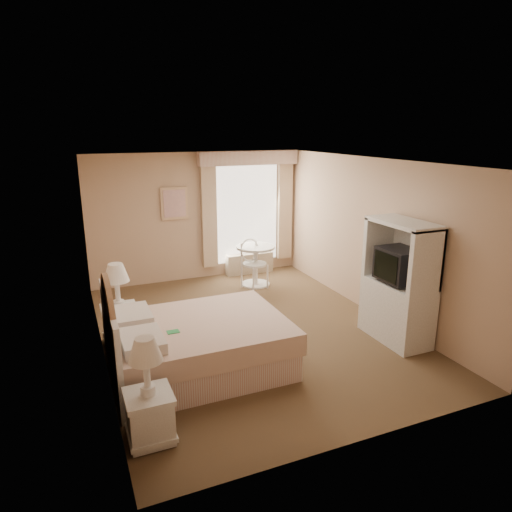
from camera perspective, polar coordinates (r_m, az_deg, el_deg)
name	(u,v)px	position (r m, az deg, el deg)	size (l,w,h in m)	color
room	(250,250)	(6.53, -0.74, 0.74)	(4.21, 5.51, 2.51)	brown
window	(249,209)	(9.30, -0.94, 5.84)	(2.05, 0.22, 2.51)	white
framed_art	(174,203)	(8.87, -10.16, 6.49)	(0.52, 0.04, 0.62)	#D7AD84
bed	(191,344)	(5.81, -8.13, -10.86)	(2.14, 1.67, 1.47)	tan
nightstand_near	(149,404)	(4.67, -13.23, -17.57)	(0.44, 0.44, 1.08)	white
nightstand_far	(120,315)	(6.64, -16.68, -7.08)	(0.48, 0.48, 1.16)	white
round_table	(256,259)	(8.72, -0.06, -0.38)	(0.73, 0.73, 0.78)	white
cafe_chair	(252,260)	(8.58, -0.44, -0.47)	(0.56, 0.56, 0.94)	white
armoire	(398,292)	(6.73, 17.35, -4.28)	(0.52, 1.04, 1.73)	white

